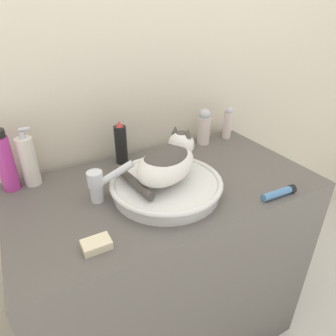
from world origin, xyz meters
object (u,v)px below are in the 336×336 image
(hairspray_can_black, at_px, (121,144))
(soap_bar, at_px, (97,244))
(cream_tube, at_px, (279,193))
(shampoo_bottle_tall, at_px, (5,162))
(soap_pump_bottle, at_px, (28,161))
(cat, at_px, (168,161))
(faucet, at_px, (100,183))
(deodorant_stick, at_px, (228,123))
(lotion_bottle_white, at_px, (204,127))

(hairspray_can_black, distance_m, soap_bar, 0.50)
(cream_tube, bearing_deg, shampoo_bottle_tall, 148.34)
(soap_pump_bottle, xyz_separation_m, cream_tube, (0.73, -0.49, -0.08))
(cat, height_order, shampoo_bottle_tall, shampoo_bottle_tall)
(faucet, bearing_deg, cream_tube, -9.58)
(shampoo_bottle_tall, relative_size, cream_tube, 1.63)
(hairspray_can_black, bearing_deg, deodorant_stick, 0.00)
(cat, height_order, hairspray_can_black, cat)
(cat, distance_m, shampoo_bottle_tall, 0.55)
(faucet, xyz_separation_m, shampoo_bottle_tall, (-0.26, 0.22, 0.04))
(cat, distance_m, cream_tube, 0.40)
(hairspray_can_black, distance_m, deodorant_stick, 0.54)
(faucet, distance_m, soap_bar, 0.23)
(soap_pump_bottle, relative_size, soap_bar, 2.81)
(cat, bearing_deg, cream_tube, -63.42)
(soap_pump_bottle, distance_m, deodorant_stick, 0.89)
(hairspray_can_black, distance_m, soap_pump_bottle, 0.35)
(cat, relative_size, hairspray_can_black, 1.65)
(shampoo_bottle_tall, bearing_deg, cream_tube, -31.66)
(cream_tube, bearing_deg, hairspray_can_black, 127.79)
(faucet, distance_m, lotion_bottle_white, 0.61)
(soap_pump_bottle, bearing_deg, deodorant_stick, 0.00)
(hairspray_can_black, relative_size, cream_tube, 1.32)
(cream_tube, xyz_separation_m, soap_bar, (-0.62, 0.06, -0.00))
(cat, bearing_deg, hairspray_can_black, 72.78)
(hairspray_can_black, relative_size, soap_bar, 2.34)
(cat, xyz_separation_m, lotion_bottle_white, (0.34, 0.28, -0.04))
(cat, xyz_separation_m, deodorant_stick, (0.48, 0.28, -0.04))
(hairspray_can_black, bearing_deg, shampoo_bottle_tall, 180.00)
(faucet, height_order, hairspray_can_black, hairspray_can_black)
(cat, xyz_separation_m, cream_tube, (0.32, -0.21, -0.11))
(soap_pump_bottle, xyz_separation_m, soap_bar, (0.11, -0.43, -0.08))
(hairspray_can_black, relative_size, lotion_bottle_white, 1.08)
(soap_pump_bottle, bearing_deg, cat, -34.44)
(faucet, distance_m, soap_pump_bottle, 0.29)
(soap_bar, bearing_deg, hairspray_can_black, 61.02)
(faucet, relative_size, hairspray_can_black, 0.85)
(hairspray_can_black, relative_size, soap_pump_bottle, 0.83)
(cat, bearing_deg, deodorant_stick, 0.41)
(faucet, xyz_separation_m, deodorant_stick, (0.70, 0.22, 0.01))
(faucet, height_order, lotion_bottle_white, lotion_bottle_white)
(cat, bearing_deg, shampoo_bottle_tall, 119.93)
(cat, bearing_deg, faucet, 135.75)
(soap_bar, bearing_deg, soap_pump_bottle, 103.60)
(cream_tube, bearing_deg, lotion_bottle_white, 87.20)
(cat, distance_m, deodorant_stick, 0.56)
(deodorant_stick, bearing_deg, cream_tube, -108.16)
(deodorant_stick, relative_size, cream_tube, 1.14)
(cat, relative_size, lotion_bottle_white, 1.78)
(faucet, xyz_separation_m, hairspray_can_black, (0.16, 0.22, 0.02))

